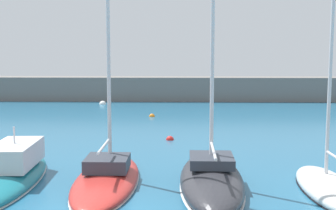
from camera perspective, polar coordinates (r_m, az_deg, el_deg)
breakwater_seawall at (r=54.14m, az=-1.81°, el=2.03°), size 108.00×3.02×2.76m
motorboat_teal_second at (r=22.27m, az=-18.87°, el=-7.98°), size 2.87×8.82×2.70m
sailboat_red_third at (r=21.09m, az=-7.59°, el=-8.63°), size 2.80×8.74×16.95m
sailboat_charcoal_fourth at (r=20.56m, az=5.39°, el=-8.99°), size 2.89×8.96×14.53m
sailboat_white_fifth at (r=20.72m, az=19.33°, el=-9.49°), size 2.32×6.62×13.91m
mooring_buoy_red at (r=30.77m, az=0.24°, el=-4.34°), size 0.53×0.53×0.53m
mooring_buoy_white at (r=50.88m, az=-8.09°, el=0.09°), size 0.75×0.75×0.75m
mooring_buoy_orange at (r=41.28m, az=-2.00°, el=-1.44°), size 0.52×0.52×0.52m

